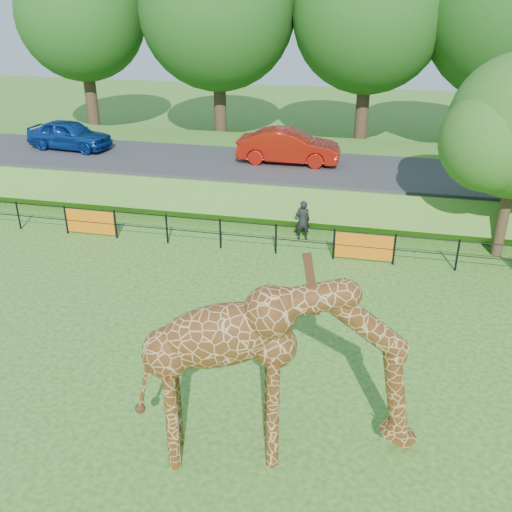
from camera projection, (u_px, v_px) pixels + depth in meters
The scene contains 9 objects.
ground at pixel (208, 399), 12.87m from camera, with size 90.00×90.00×0.00m, color #215E17.
giraffe at pixel (281, 372), 10.63m from camera, with size 5.43×1.00×3.88m, color #553011, non-canonical shape.
perimeter_fence at pixel (276, 239), 19.69m from camera, with size 28.07×0.10×1.10m, color black, non-canonical shape.
embankment at pixel (307, 173), 26.25m from camera, with size 40.00×9.00×1.30m, color #215E17.
road at pixel (303, 168), 24.63m from camera, with size 40.00×5.00×0.12m, color #2F2E31.
car_blue at pixel (69, 135), 26.93m from camera, with size 1.62×4.04×1.38m, color #133F9E.
car_red at pixel (289, 146), 24.78m from camera, with size 1.54×4.42×1.46m, color #B3190C.
visitor at pixel (303, 220), 20.73m from camera, with size 0.54×0.36×1.49m, color black.
bg_tree_line at pixel (367, 14), 28.80m from camera, with size 37.30×8.80×11.82m.
Camera 1 is at (3.34, -9.75, 8.44)m, focal length 40.00 mm.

